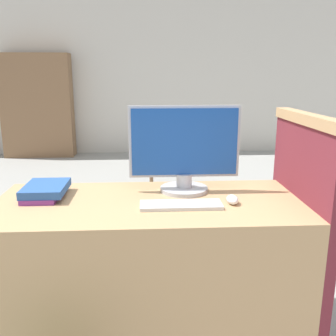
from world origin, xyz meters
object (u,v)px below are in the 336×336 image
Objects in this scene: monitor at (184,150)px; mouse at (232,199)px; book_stack at (45,191)px; keyboard at (181,205)px; far_chair at (169,155)px.

monitor reaches higher than mouse.
book_stack is at bearing 170.54° from mouse.
keyboard is 0.42× the size of far_chair.
far_chair is (0.73, 2.13, -0.29)m from book_stack.
monitor is 0.71m from book_stack.
far_chair reaches higher than mouse.
monitor is at bearing 134.39° from mouse.
monitor is at bearing 81.11° from keyboard.
far_chair is (0.04, 2.07, -0.47)m from monitor.
keyboard is at bearing -95.42° from far_chair.
keyboard is at bearing -15.24° from book_stack.
mouse is 0.90m from book_stack.
far_chair is at bearing 71.11° from book_stack.
far_chair is at bearing 88.02° from keyboard.
book_stack is (-0.89, 0.15, 0.01)m from mouse.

